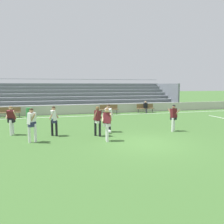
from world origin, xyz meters
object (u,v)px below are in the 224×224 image
Objects in this scene: trash_bin at (29,113)px; player_white_pressing_high at (32,122)px; player_white_on_ball at (109,116)px; player_dark_wide_left at (174,116)px; bench_near_bin at (109,109)px; player_dark_wide_right at (97,118)px; bench_centre_sideline at (10,111)px; player_dark_overlapping at (107,121)px; player_white_challenging at (54,118)px; bleacher_stand at (70,96)px; bench_near_wall_gap at (145,107)px; player_dark_trailing_run at (11,118)px; spectator_seated at (146,106)px; soccer_ball at (109,132)px.

player_white_pressing_high reaches higher than trash_bin.
player_dark_wide_left is (3.90, -0.85, -0.03)m from player_white_on_ball.
player_dark_wide_right reaches higher than bench_near_bin.
player_dark_wide_right reaches higher than bench_centre_sideline.
player_dark_overlapping reaches higher than player_dark_wide_left.
player_dark_overlapping is 1.01× the size of player_white_challenging.
bleacher_stand is 8.68m from bench_near_wall_gap.
player_dark_trailing_run is at bearing 170.72° from player_dark_wide_left.
spectator_seated is at bearing 42.09° from player_white_pressing_high.
bleacher_stand reaches higher than player_dark_overlapping.
bleacher_stand is at bearing 40.01° from bench_centre_sideline.
bench_near_wall_gap is 1.10× the size of player_dark_wide_left.
bench_centre_sideline is 13.93m from player_dark_wide_left.
player_dark_overlapping is 0.98× the size of player_white_pressing_high.
player_white_on_ball is (0.87, 0.89, 0.01)m from player_dark_wide_right.
player_dark_overlapping is at bearing -29.64° from player_dark_trailing_run.
bleacher_stand is 13.05m from player_white_challenging.
player_dark_wide_right reaches higher than bench_near_wall_gap.
bench_near_wall_gap is 1.07× the size of player_white_challenging.
trash_bin is 12.59m from player_dark_wide_left.
trash_bin is at bearing -178.53° from bench_near_bin.
bench_near_wall_gap is 13.90m from player_white_pressing_high.
bench_near_bin is 1.05× the size of player_white_pressing_high.
bleacher_stand is 6.36m from trash_bin.
player_white_pressing_high is at bearing -172.30° from player_dark_wide_right.
bench_centre_sideline is 1.06× the size of player_dark_overlapping.
bench_centre_sideline is 9.00m from player_white_challenging.
player_dark_wide_right is at bearing -56.25° from bench_centre_sideline.
player_dark_trailing_run is 1.01× the size of player_dark_wide_left.
player_white_challenging reaches higher than player_dark_wide_left.
player_white_on_ball is (-5.98, -7.90, 0.30)m from spectator_seated.
bench_centre_sideline is at bearing 105.25° from player_white_pressing_high.
player_dark_trailing_run reaches higher than soccer_ball.
bench_near_wall_gap is 12.09m from player_dark_overlapping.
player_white_on_ball is at bearing 45.82° from player_dark_wide_right.
soccer_ball is (-3.96, 0.43, -0.86)m from player_dark_wide_left.
player_white_on_ball is at bearing -56.44° from trash_bin.
bench_centre_sideline is at bearing 180.00° from bench_near_wall_gap.
trash_bin reaches higher than soccer_ball.
player_dark_wide_left is 0.95× the size of player_white_pressing_high.
bench_near_bin is 1.09× the size of player_dark_trailing_run.
player_white_on_ball reaches higher than player_dark_wide_left.
bleacher_stand is at bearing 81.48° from player_white_challenging.
player_white_on_ball is 7.63× the size of soccer_ball.
player_white_pressing_high is at bearing -102.08° from bleacher_stand.
bleacher_stand reaches higher than spectator_seated.
trash_bin is 0.50× the size of player_dark_overlapping.
player_dark_wide_left is at bearing 15.35° from player_dark_overlapping.
player_dark_wide_left is 7.46× the size of soccer_ball.
bleacher_stand is 5.86m from bench_near_bin.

